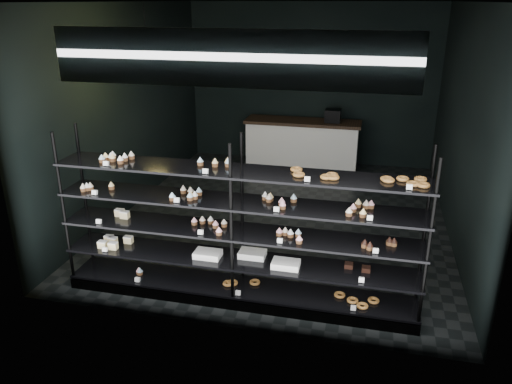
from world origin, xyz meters
TOP-DOWN VIEW (x-y plane):
  - room at (0.00, 0.00)m, footprint 5.01×6.01m
  - display_shelf at (-0.10, -2.45)m, footprint 4.00×0.50m
  - signage at (0.00, -2.93)m, footprint 3.30×0.05m
  - pendant_lamp at (-1.62, -1.08)m, footprint 0.34×0.34m
  - service_counter at (-0.06, 2.50)m, footprint 2.29×0.65m

SIDE VIEW (x-z plane):
  - service_counter at x=-0.06m, z-range -0.11..1.12m
  - display_shelf at x=-0.10m, z-range -0.33..1.58m
  - room at x=0.00m, z-range 0.00..3.20m
  - pendant_lamp at x=-1.62m, z-range 2.00..2.90m
  - signage at x=0.00m, z-range 2.50..3.00m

